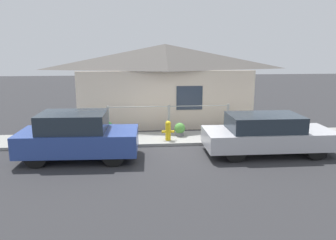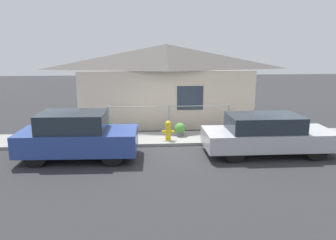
% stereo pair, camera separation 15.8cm
% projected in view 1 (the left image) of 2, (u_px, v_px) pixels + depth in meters
% --- Properties ---
extents(ground_plane, '(60.00, 60.00, 0.00)m').
position_uv_depth(ground_plane, '(173.00, 146.00, 11.71)').
color(ground_plane, '#2D2D30').
extents(sidewalk, '(24.00, 1.72, 0.11)m').
position_uv_depth(sidewalk, '(171.00, 138.00, 12.53)').
color(sidewalk, gray).
rests_on(sidewalk, ground_plane).
extents(house, '(7.87, 2.23, 3.60)m').
position_uv_depth(house, '(165.00, 61.00, 14.29)').
color(house, beige).
rests_on(house, ground_plane).
extents(fence, '(4.90, 0.10, 1.11)m').
position_uv_depth(fence, '(169.00, 117.00, 13.07)').
color(fence, '#999993').
rests_on(fence, sidewalk).
extents(car_left, '(3.71, 1.75, 1.50)m').
position_uv_depth(car_left, '(77.00, 136.00, 10.22)').
color(car_left, '#2D4793').
rests_on(car_left, ground_plane).
extents(car_right, '(4.21, 1.67, 1.33)m').
position_uv_depth(car_right, '(267.00, 134.00, 10.76)').
color(car_right, '#B7B7BC').
rests_on(car_right, ground_plane).
extents(fire_hydrant, '(0.47, 0.21, 0.73)m').
position_uv_depth(fire_hydrant, '(168.00, 130.00, 12.02)').
color(fire_hydrant, yellow).
rests_on(fire_hydrant, sidewalk).
extents(potted_plant_near_hydrant, '(0.42, 0.42, 0.51)m').
position_uv_depth(potted_plant_near_hydrant, '(180.00, 129.00, 12.63)').
color(potted_plant_near_hydrant, slate).
rests_on(potted_plant_near_hydrant, sidewalk).
extents(potted_plant_by_fence, '(0.47, 0.47, 0.61)m').
position_uv_depth(potted_plant_by_fence, '(107.00, 128.00, 12.42)').
color(potted_plant_by_fence, '#9E5638').
rests_on(potted_plant_by_fence, sidewalk).
extents(potted_plant_corner, '(0.33, 0.33, 0.49)m').
position_uv_depth(potted_plant_corner, '(228.00, 126.00, 13.04)').
color(potted_plant_corner, '#9E5638').
rests_on(potted_plant_corner, sidewalk).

